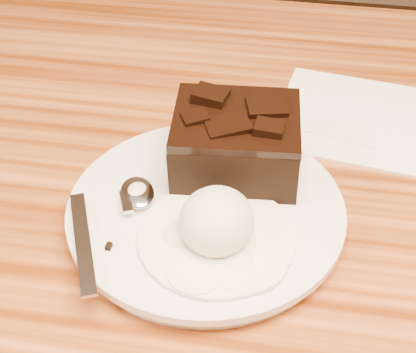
% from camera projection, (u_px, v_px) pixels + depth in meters
% --- Properties ---
extents(plate, '(0.22, 0.22, 0.02)m').
position_uv_depth(plate, '(206.00, 214.00, 0.51)').
color(plate, white).
rests_on(plate, dining_table).
extents(brownie, '(0.11, 0.09, 0.05)m').
position_uv_depth(brownie, '(236.00, 145.00, 0.52)').
color(brownie, black).
rests_on(brownie, plate).
extents(ice_cream_scoop, '(0.06, 0.06, 0.05)m').
position_uv_depth(ice_cream_scoop, '(217.00, 221.00, 0.46)').
color(ice_cream_scoop, silver).
rests_on(ice_cream_scoop, plate).
extents(melt_puddle, '(0.12, 0.12, 0.00)m').
position_uv_depth(melt_puddle, '(217.00, 238.00, 0.48)').
color(melt_puddle, white).
rests_on(melt_puddle, plate).
extents(spoon, '(0.09, 0.15, 0.01)m').
position_uv_depth(spoon, '(137.00, 194.00, 0.51)').
color(spoon, silver).
rests_on(spoon, plate).
extents(napkin, '(0.16, 0.16, 0.01)m').
position_uv_depth(napkin, '(353.00, 117.00, 0.62)').
color(napkin, white).
rests_on(napkin, dining_table).
extents(crumb_a, '(0.01, 0.01, 0.00)m').
position_uv_depth(crumb_a, '(263.00, 246.00, 0.47)').
color(crumb_a, black).
rests_on(crumb_a, plate).
extents(crumb_b, '(0.01, 0.01, 0.00)m').
position_uv_depth(crumb_b, '(203.00, 194.00, 0.51)').
color(crumb_b, black).
rests_on(crumb_b, plate).
extents(crumb_c, '(0.00, 0.01, 0.00)m').
position_uv_depth(crumb_c, '(109.00, 246.00, 0.47)').
color(crumb_c, black).
rests_on(crumb_c, plate).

